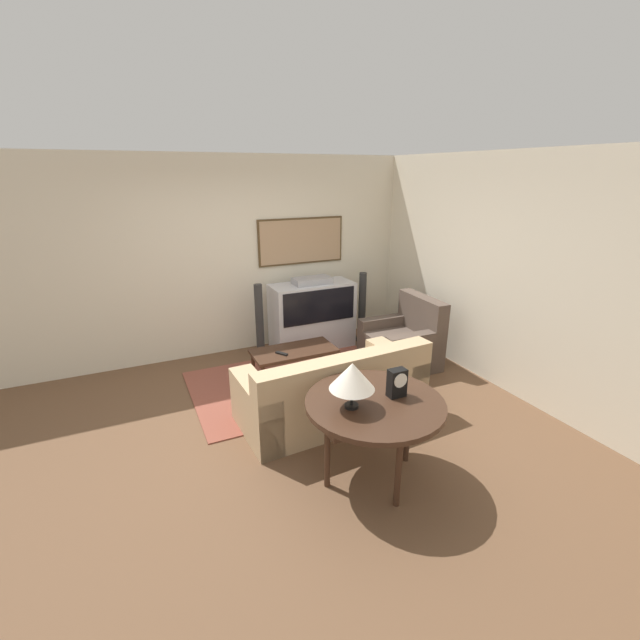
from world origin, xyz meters
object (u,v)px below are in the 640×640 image
object	(u,v)px
coffee_table	(294,353)
console_table	(375,408)
armchair	(403,343)
table_lamp	(352,376)
tv	(312,315)
mantel_clock	(397,383)
couch	(333,392)
speaker_tower_left	(260,324)
speaker_tower_right	(362,309)

from	to	relation	value
coffee_table	console_table	distance (m)	2.00
armchair	table_lamp	xyz separation A→B (m)	(-1.79, -1.78, 0.70)
tv	console_table	world-z (taller)	tv
coffee_table	console_table	xyz separation A→B (m)	(-0.08, -1.98, 0.31)
console_table	mantel_clock	bearing A→B (deg)	-0.61
tv	couch	bearing A→B (deg)	-107.60
coffee_table	console_table	bearing A→B (deg)	-92.32
couch	mantel_clock	world-z (taller)	mantel_clock
coffee_table	speaker_tower_left	size ratio (longest dim) A/B	0.97
speaker_tower_left	armchair	bearing A→B (deg)	-31.05
couch	table_lamp	size ratio (longest dim) A/B	5.17
armchair	table_lamp	world-z (taller)	table_lamp
table_lamp	mantel_clock	bearing A→B (deg)	-0.18
tv	console_table	size ratio (longest dim) A/B	1.05
armchair	console_table	bearing A→B (deg)	-39.33
tv	table_lamp	distance (m)	3.02
couch	table_lamp	world-z (taller)	table_lamp
mantel_clock	couch	bearing A→B (deg)	94.31
armchair	mantel_clock	world-z (taller)	mantel_clock
tv	armchair	distance (m)	1.37
speaker_tower_left	table_lamp	bearing A→B (deg)	-92.48
tv	mantel_clock	distance (m)	2.90
speaker_tower_right	mantel_clock	bearing A→B (deg)	-115.34
coffee_table	console_table	world-z (taller)	console_table
armchair	mantel_clock	bearing A→B (deg)	-35.47
console_table	couch	bearing A→B (deg)	82.75
console_table	coffee_table	bearing A→B (deg)	87.68
speaker_tower_left	speaker_tower_right	distance (m)	1.62
console_table	mantel_clock	xyz separation A→B (m)	(0.20, -0.00, 0.18)
couch	mantel_clock	distance (m)	1.14
coffee_table	couch	bearing A→B (deg)	-87.39
armchair	couch	bearing A→B (deg)	-59.09
tv	speaker_tower_left	size ratio (longest dim) A/B	1.13
couch	armchair	xyz separation A→B (m)	(1.44, 0.79, 0.00)
console_table	tv	bearing A→B (deg)	75.91
table_lamp	speaker_tower_left	xyz separation A→B (m)	(0.12, 2.78, -0.50)
tv	speaker_tower_left	xyz separation A→B (m)	(-0.81, -0.05, 0.00)
tv	coffee_table	world-z (taller)	tv
console_table	speaker_tower_right	bearing A→B (deg)	61.38
mantel_clock	speaker_tower_right	bearing A→B (deg)	64.66
console_table	speaker_tower_right	world-z (taller)	speaker_tower_right
coffee_table	speaker_tower_right	xyz separation A→B (m)	(1.44, 0.80, 0.15)
couch	mantel_clock	xyz separation A→B (m)	(0.07, -0.99, 0.56)
coffee_table	mantel_clock	xyz separation A→B (m)	(0.12, -1.98, 0.50)
coffee_table	speaker_tower_left	bearing A→B (deg)	102.50
speaker_tower_left	speaker_tower_right	world-z (taller)	same
speaker_tower_left	speaker_tower_right	size ratio (longest dim) A/B	1.00
armchair	table_lamp	size ratio (longest dim) A/B	2.43
couch	mantel_clock	size ratio (longest dim) A/B	8.19
couch	speaker_tower_right	size ratio (longest dim) A/B	1.85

